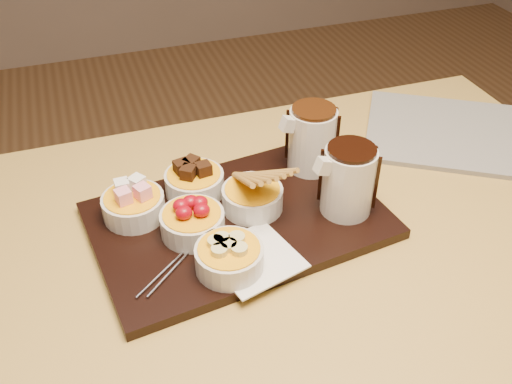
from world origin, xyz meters
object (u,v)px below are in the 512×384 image
object	(u,v)px
dining_table	(288,281)
serving_board	(239,220)
pitcher_dark_chocolate	(348,181)
bowl_strawberries	(193,223)
pitcher_milk_chocolate	(312,140)
newspaper	(453,133)

from	to	relation	value
dining_table	serving_board	bearing A→B (deg)	139.88
serving_board	pitcher_dark_chocolate	xyz separation A→B (m)	(0.17, -0.04, 0.07)
bowl_strawberries	pitcher_milk_chocolate	bearing A→B (deg)	23.54
pitcher_dark_chocolate	pitcher_milk_chocolate	bearing A→B (deg)	85.60
serving_board	pitcher_dark_chocolate	world-z (taller)	pitcher_dark_chocolate
dining_table	bowl_strawberries	world-z (taller)	bowl_strawberries
bowl_strawberries	pitcher_milk_chocolate	xyz separation A→B (m)	(0.24, 0.11, 0.04)
bowl_strawberries	serving_board	bearing A→B (deg)	10.73
serving_board	pitcher_milk_chocolate	bearing A→B (deg)	21.80
serving_board	pitcher_dark_chocolate	bearing A→B (deg)	-19.98
pitcher_dark_chocolate	serving_board	bearing A→B (deg)	160.02
pitcher_dark_chocolate	newspaper	world-z (taller)	pitcher_dark_chocolate
pitcher_milk_chocolate	dining_table	bearing A→B (deg)	-130.45
serving_board	bowl_strawberries	size ratio (longest dim) A/B	4.60
newspaper	pitcher_milk_chocolate	bearing A→B (deg)	-142.90
pitcher_dark_chocolate	newspaper	distance (m)	0.36
serving_board	newspaper	size ratio (longest dim) A/B	1.36
serving_board	pitcher_dark_chocolate	size ratio (longest dim) A/B	4.04
dining_table	bowl_strawberries	xyz separation A→B (m)	(-0.15, 0.04, 0.14)
pitcher_milk_chocolate	newspaper	bearing A→B (deg)	-1.87
dining_table	pitcher_milk_chocolate	bearing A→B (deg)	56.70
dining_table	pitcher_dark_chocolate	xyz separation A→B (m)	(0.10, 0.02, 0.17)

